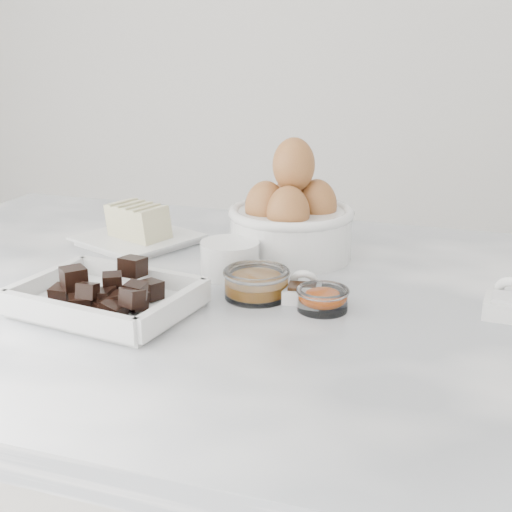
{
  "coord_description": "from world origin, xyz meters",
  "views": [
    {
      "loc": [
        0.31,
        -0.82,
        1.27
      ],
      "look_at": [
        0.02,
        0.03,
        0.98
      ],
      "focal_mm": 50.0,
      "sensor_mm": 36.0,
      "label": 1
    }
  ],
  "objects_px": {
    "salt_spoon": "(511,303)",
    "sugar_ramekin": "(230,257)",
    "zest_bowl": "(323,298)",
    "vanilla_spoon": "(303,290)",
    "chocolate_dish": "(107,293)",
    "honey_bowl": "(256,283)",
    "egg_bowl": "(291,219)",
    "butter_plate": "(135,229)"
  },
  "relations": [
    {
      "from": "chocolate_dish",
      "to": "sugar_ramekin",
      "type": "bearing_deg",
      "value": 60.29
    },
    {
      "from": "salt_spoon",
      "to": "chocolate_dish",
      "type": "bearing_deg",
      "value": -162.83
    },
    {
      "from": "sugar_ramekin",
      "to": "zest_bowl",
      "type": "distance_m",
      "value": 0.17
    },
    {
      "from": "zest_bowl",
      "to": "vanilla_spoon",
      "type": "height_order",
      "value": "vanilla_spoon"
    },
    {
      "from": "honey_bowl",
      "to": "vanilla_spoon",
      "type": "height_order",
      "value": "same"
    },
    {
      "from": "egg_bowl",
      "to": "salt_spoon",
      "type": "height_order",
      "value": "egg_bowl"
    },
    {
      "from": "honey_bowl",
      "to": "salt_spoon",
      "type": "relative_size",
      "value": 1.12
    },
    {
      "from": "chocolate_dish",
      "to": "egg_bowl",
      "type": "height_order",
      "value": "egg_bowl"
    },
    {
      "from": "honey_bowl",
      "to": "sugar_ramekin",
      "type": "bearing_deg",
      "value": 132.7
    },
    {
      "from": "zest_bowl",
      "to": "egg_bowl",
      "type": "bearing_deg",
      "value": 116.59
    },
    {
      "from": "egg_bowl",
      "to": "honey_bowl",
      "type": "relative_size",
      "value": 2.18
    },
    {
      "from": "chocolate_dish",
      "to": "salt_spoon",
      "type": "relative_size",
      "value": 2.94
    },
    {
      "from": "salt_spoon",
      "to": "sugar_ramekin",
      "type": "bearing_deg",
      "value": 176.21
    },
    {
      "from": "zest_bowl",
      "to": "vanilla_spoon",
      "type": "distance_m",
      "value": 0.04
    },
    {
      "from": "salt_spoon",
      "to": "butter_plate",
      "type": "bearing_deg",
      "value": 168.25
    },
    {
      "from": "sugar_ramekin",
      "to": "honey_bowl",
      "type": "xyz_separation_m",
      "value": [
        0.06,
        -0.07,
        -0.01
      ]
    },
    {
      "from": "zest_bowl",
      "to": "vanilla_spoon",
      "type": "bearing_deg",
      "value": 140.1
    },
    {
      "from": "chocolate_dish",
      "to": "sugar_ramekin",
      "type": "xyz_separation_m",
      "value": [
        0.1,
        0.17,
        0.0
      ]
    },
    {
      "from": "sugar_ramekin",
      "to": "chocolate_dish",
      "type": "bearing_deg",
      "value": -119.71
    },
    {
      "from": "honey_bowl",
      "to": "vanilla_spoon",
      "type": "xyz_separation_m",
      "value": [
        0.06,
        0.01,
        -0.01
      ]
    },
    {
      "from": "chocolate_dish",
      "to": "zest_bowl",
      "type": "distance_m",
      "value": 0.26
    },
    {
      "from": "butter_plate",
      "to": "egg_bowl",
      "type": "relative_size",
      "value": 1.11
    },
    {
      "from": "vanilla_spoon",
      "to": "salt_spoon",
      "type": "distance_m",
      "value": 0.25
    },
    {
      "from": "egg_bowl",
      "to": "salt_spoon",
      "type": "xyz_separation_m",
      "value": [
        0.31,
        -0.13,
        -0.04
      ]
    },
    {
      "from": "honey_bowl",
      "to": "egg_bowl",
      "type": "bearing_deg",
      "value": 91.78
    },
    {
      "from": "chocolate_dish",
      "to": "salt_spoon",
      "type": "xyz_separation_m",
      "value": [
        0.46,
        0.14,
        -0.01
      ]
    },
    {
      "from": "chocolate_dish",
      "to": "salt_spoon",
      "type": "bearing_deg",
      "value": 17.17
    },
    {
      "from": "sugar_ramekin",
      "to": "zest_bowl",
      "type": "xyz_separation_m",
      "value": [
        0.15,
        -0.08,
        -0.01
      ]
    },
    {
      "from": "chocolate_dish",
      "to": "vanilla_spoon",
      "type": "height_order",
      "value": "chocolate_dish"
    },
    {
      "from": "sugar_ramekin",
      "to": "vanilla_spoon",
      "type": "height_order",
      "value": "sugar_ramekin"
    },
    {
      "from": "zest_bowl",
      "to": "butter_plate",
      "type": "bearing_deg",
      "value": 153.29
    },
    {
      "from": "chocolate_dish",
      "to": "egg_bowl",
      "type": "bearing_deg",
      "value": 61.34
    },
    {
      "from": "butter_plate",
      "to": "honey_bowl",
      "type": "bearing_deg",
      "value": -31.81
    },
    {
      "from": "chocolate_dish",
      "to": "honey_bowl",
      "type": "relative_size",
      "value": 2.63
    },
    {
      "from": "butter_plate",
      "to": "sugar_ramekin",
      "type": "bearing_deg",
      "value": -25.41
    },
    {
      "from": "honey_bowl",
      "to": "vanilla_spoon",
      "type": "bearing_deg",
      "value": 11.32
    },
    {
      "from": "sugar_ramekin",
      "to": "vanilla_spoon",
      "type": "xyz_separation_m",
      "value": [
        0.12,
        -0.05,
        -0.01
      ]
    },
    {
      "from": "egg_bowl",
      "to": "salt_spoon",
      "type": "distance_m",
      "value": 0.34
    },
    {
      "from": "egg_bowl",
      "to": "zest_bowl",
      "type": "height_order",
      "value": "egg_bowl"
    },
    {
      "from": "chocolate_dish",
      "to": "egg_bowl",
      "type": "xyz_separation_m",
      "value": [
        0.15,
        0.28,
        0.04
      ]
    },
    {
      "from": "chocolate_dish",
      "to": "egg_bowl",
      "type": "distance_m",
      "value": 0.32
    },
    {
      "from": "honey_bowl",
      "to": "zest_bowl",
      "type": "relative_size",
      "value": 1.32
    }
  ]
}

